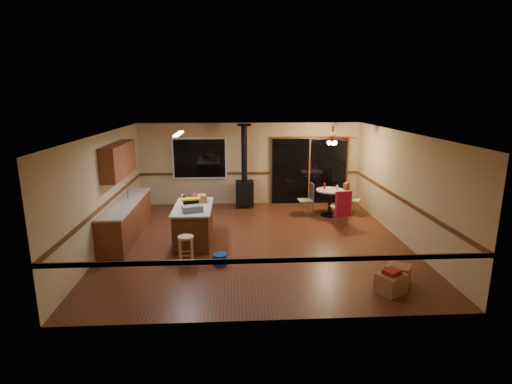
{
  "coord_description": "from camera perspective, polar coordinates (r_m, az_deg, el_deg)",
  "views": [
    {
      "loc": [
        -0.54,
        -9.08,
        3.43
      ],
      "look_at": [
        0.0,
        0.3,
        1.15
      ],
      "focal_mm": 28.0,
      "sensor_mm": 36.0,
      "label": 1
    }
  ],
  "objects": [
    {
      "name": "box_small_red",
      "position": [
        7.58,
        18.86,
        -10.76
      ],
      "size": [
        0.36,
        0.34,
        0.07
      ],
      "primitive_type": "cube",
      "rotation": [
        0.0,
        0.0,
        0.55
      ],
      "color": "maroon",
      "rests_on": "box_corner_a"
    },
    {
      "name": "glass_cream",
      "position": [
        11.7,
        11.5,
        0.62
      ],
      "size": [
        0.07,
        0.07,
        0.14
      ],
      "primitive_type": "cylinder",
      "rotation": [
        0.0,
        0.0,
        -0.28
      ],
      "color": "beige",
      "rests_on": "dining_table"
    },
    {
      "name": "lower_cabinets",
      "position": [
        10.39,
        -18.02,
        -3.84
      ],
      "size": [
        0.6,
        3.0,
        0.86
      ],
      "primitive_type": "cube",
      "color": "brown",
      "rests_on": "ground"
    },
    {
      "name": "wall_right",
      "position": [
        10.17,
        20.21,
        0.69
      ],
      "size": [
        0.0,
        7.0,
        7.0
      ],
      "primitive_type": "plane",
      "rotation": [
        1.57,
        0.0,
        -1.57
      ],
      "color": "tan",
      "rests_on": "ground"
    },
    {
      "name": "bottle_pink",
      "position": [
        9.73,
        -8.8,
        -0.92
      ],
      "size": [
        0.08,
        0.08,
        0.22
      ],
      "primitive_type": "cylinder",
      "rotation": [
        0.0,
        0.0,
        0.16
      ],
      "color": "#D84C8C",
      "rests_on": "kitchen_island"
    },
    {
      "name": "chair_left",
      "position": [
        11.74,
        7.59,
        -0.49
      ],
      "size": [
        0.43,
        0.43,
        0.51
      ],
      "color": "tan",
      "rests_on": "ground"
    },
    {
      "name": "countertop",
      "position": [
        10.26,
        -18.21,
        -1.44
      ],
      "size": [
        0.64,
        3.04,
        0.04
      ],
      "primitive_type": "cube",
      "color": "#BFAB94",
      "rests_on": "lower_cabinets"
    },
    {
      "name": "box_corner_a",
      "position": [
        7.67,
        18.73,
        -12.23
      ],
      "size": [
        0.6,
        0.58,
        0.36
      ],
      "primitive_type": "cube",
      "rotation": [
        0.0,
        0.0,
        0.55
      ],
      "color": "#966242",
      "rests_on": "floor"
    },
    {
      "name": "box_under_window",
      "position": [
        12.67,
        -8.89,
        -1.38
      ],
      "size": [
        0.46,
        0.37,
        0.37
      ],
      "primitive_type": "cube",
      "rotation": [
        0.0,
        0.0,
        -0.01
      ],
      "color": "#966242",
      "rests_on": "floor"
    },
    {
      "name": "wall_left",
      "position": [
        9.79,
        -20.81,
        0.16
      ],
      "size": [
        0.0,
        7.0,
        7.0
      ],
      "primitive_type": "plane",
      "rotation": [
        1.57,
        0.0,
        1.57
      ],
      "color": "tan",
      "rests_on": "ground"
    },
    {
      "name": "chair_right",
      "position": [
        12.03,
        12.87,
        -0.34
      ],
      "size": [
        0.6,
        0.59,
        0.7
      ],
      "color": "tan",
      "rests_on": "ground"
    },
    {
      "name": "kitchen_island",
      "position": [
        9.6,
        -8.89,
        -4.59
      ],
      "size": [
        0.88,
        1.68,
        0.9
      ],
      "color": "#502913",
      "rests_on": "ground"
    },
    {
      "name": "box_corner_b",
      "position": [
        8.09,
        19.6,
        -10.95
      ],
      "size": [
        0.55,
        0.54,
        0.34
      ],
      "primitive_type": "cube",
      "rotation": [
        0.0,
        0.0,
        -0.58
      ],
      "color": "#966242",
      "rests_on": "floor"
    },
    {
      "name": "chair_near",
      "position": [
        10.97,
        12.3,
        -1.65
      ],
      "size": [
        0.5,
        0.53,
        0.7
      ],
      "color": "tan",
      "rests_on": "ground"
    },
    {
      "name": "toolbox_yellow_lid",
      "position": [
        9.31,
        -9.27,
        -0.98
      ],
      "size": [
        0.45,
        0.28,
        0.03
      ],
      "primitive_type": "cube",
      "rotation": [
        0.0,
        0.0,
        0.16
      ],
      "color": "gold",
      "rests_on": "toolbox_black"
    },
    {
      "name": "wall_front",
      "position": [
        6.0,
        2.11,
        -7.17
      ],
      "size": [
        7.0,
        0.0,
        7.0
      ],
      "primitive_type": "plane",
      "rotation": [
        -1.57,
        0.0,
        0.0
      ],
      "color": "tan",
      "rests_on": "ground"
    },
    {
      "name": "upper_cabinets",
      "position": [
        10.28,
        -19.02,
        4.34
      ],
      "size": [
        0.35,
        2.0,
        0.8
      ],
      "primitive_type": "cube",
      "color": "brown",
      "rests_on": "ground"
    },
    {
      "name": "window",
      "position": [
        12.72,
        -8.07,
        4.78
      ],
      "size": [
        1.72,
        0.1,
        1.32
      ],
      "primitive_type": "cube",
      "color": "black",
      "rests_on": "ground"
    },
    {
      "name": "dining_table",
      "position": [
        11.78,
        10.52,
        -0.87
      ],
      "size": [
        0.81,
        0.81,
        0.78
      ],
      "color": "black",
      "rests_on": "ground"
    },
    {
      "name": "wall_back",
      "position": [
        12.77,
        -0.83,
        4.04
      ],
      "size": [
        7.0,
        0.0,
        7.0
      ],
      "primitive_type": "plane",
      "rotation": [
        1.57,
        0.0,
        0.0
      ],
      "color": "tan",
      "rests_on": "ground"
    },
    {
      "name": "fluorescent_strip",
      "position": [
        9.5,
        -11.01,
        8.14
      ],
      "size": [
        0.1,
        1.2,
        0.04
      ],
      "primitive_type": "cube",
      "color": "white",
      "rests_on": "ceiling"
    },
    {
      "name": "glass_red",
      "position": [
        11.76,
        9.76,
        0.85
      ],
      "size": [
        0.08,
        0.08,
        0.18
      ],
      "primitive_type": "cylinder",
      "rotation": [
        0.0,
        0.0,
        -0.3
      ],
      "color": "#590C14",
      "rests_on": "dining_table"
    },
    {
      "name": "box_on_island",
      "position": [
        9.8,
        -7.74,
        -0.91
      ],
      "size": [
        0.27,
        0.31,
        0.18
      ],
      "primitive_type": "cube",
      "rotation": [
        0.0,
        0.0,
        0.28
      ],
      "color": "#966242",
      "rests_on": "kitchen_island"
    },
    {
      "name": "floor",
      "position": [
        9.72,
        0.1,
        -7.02
      ],
      "size": [
        7.0,
        7.0,
        0.0
      ],
      "primitive_type": "plane",
      "color": "#562817",
      "rests_on": "ground"
    },
    {
      "name": "ceiling_fan",
      "position": [
        11.48,
        10.88,
        7.31
      ],
      "size": [
        0.24,
        0.24,
        0.55
      ],
      "color": "brown",
      "rests_on": "ceiling"
    },
    {
      "name": "ceiling",
      "position": [
        9.14,
        0.11,
        8.43
      ],
      "size": [
        7.0,
        7.0,
        0.0
      ],
      "primitive_type": "plane",
      "rotation": [
        3.14,
        0.0,
        0.0
      ],
      "color": "silver",
      "rests_on": "ground"
    },
    {
      "name": "chair_rail",
      "position": [
        9.42,
        0.11,
        -1.32
      ],
      "size": [
        7.0,
        7.0,
        0.08
      ],
      "primitive_type": null,
      "color": "#4E2D13",
      "rests_on": "ground"
    },
    {
      "name": "sliding_door",
      "position": [
        12.99,
        7.6,
        2.96
      ],
      "size": [
        2.52,
        0.1,
        2.1
      ],
      "primitive_type": "cube",
      "color": "black",
      "rests_on": "ground"
    },
    {
      "name": "toolbox_grey",
      "position": [
        9.02,
        -9.08,
        -2.37
      ],
      "size": [
        0.5,
        0.38,
        0.14
      ],
      "primitive_type": "cube",
      "rotation": [
        0.0,
        0.0,
        0.33
      ],
      "color": "slate",
      "rests_on": "kitchen_island"
    },
    {
      "name": "wood_stove",
      "position": [
        12.43,
        -1.65,
        1.09
      ],
      "size": [
        0.55,
        0.5,
        2.52
      ],
      "color": "black",
      "rests_on": "ground"
    },
    {
      "name": "bottle_white",
      "position": [
        9.8,
        -10.4,
        -0.94
      ],
      "size": [
        0.09,
        0.09,
        0.2
      ],
      "primitive_type": "cylinder",
      "rotation": [
        0.0,
        0.0,
        -0.32
      ],
      "color": "white",
      "rests_on": "kitchen_island"
    },
    {
      "name": "blue_bucket",
      "position": [
        8.41,
        -5.14,
        -9.59
      ],
      "size": [
        0.35,
        0.35,
        0.24
      ],
      "primitive_type": "cylinder",
      "rotation": [
        0.0,
        0.0,
        0.23
      ],
      "color": "#0B3DA3",
      "rests_on": "floor"
    },
    {
      "name": "toolbox_black",
      "position": [
        9.34,
        -9.25,
        -1.65
      ],
      "size": [
        0.37,
        0.24,
        0.19
      ],
      "primitive_type": "cube",
      "rotation": [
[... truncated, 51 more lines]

